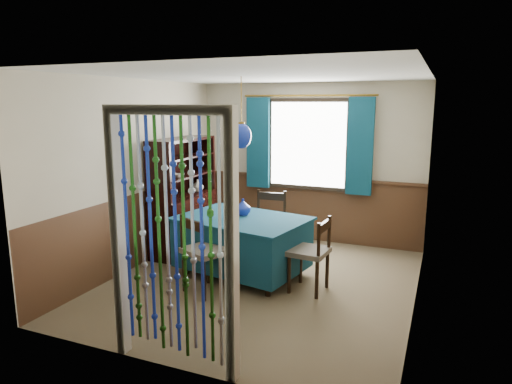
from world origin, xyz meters
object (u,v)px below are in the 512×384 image
at_px(chair_right, 311,252).
at_px(bowl_shelf, 177,175).
at_px(chair_far, 268,224).
at_px(vase_table, 243,208).
at_px(pendant_lamp, 241,136).
at_px(dining_table, 242,242).
at_px(chair_left, 186,230).
at_px(vase_sideboard, 198,185).
at_px(sideboard, 183,212).
at_px(chair_near, 204,252).

bearing_deg(chair_right, bowl_shelf, 80.81).
xyz_separation_m(chair_far, bowl_shelf, (-1.24, -0.37, 0.67)).
distance_m(chair_far, vase_table, 0.71).
distance_m(vase_table, bowl_shelf, 1.19).
relative_size(chair_right, pendant_lamp, 1.04).
height_order(dining_table, chair_far, chair_far).
distance_m(chair_far, chair_right, 1.27).
xyz_separation_m(dining_table, chair_left, (-0.95, 0.20, -0.00)).
height_order(chair_far, pendant_lamp, pendant_lamp).
bearing_deg(dining_table, chair_left, 178.77).
bearing_deg(chair_right, vase_sideboard, 67.73).
relative_size(vase_table, bowl_shelf, 0.99).
xyz_separation_m(vase_table, bowl_shelf, (-1.12, 0.23, 0.32)).
bearing_deg(chair_right, chair_far, 49.39).
relative_size(chair_far, vase_sideboard, 4.60).
xyz_separation_m(dining_table, pendant_lamp, (0.00, -0.00, 1.35)).
bearing_deg(vase_sideboard, chair_right, -27.10).
relative_size(chair_left, chair_right, 0.92).
relative_size(pendant_lamp, vase_table, 4.42).
bearing_deg(vase_table, dining_table, -70.77).
bearing_deg(vase_sideboard, vase_table, -35.14).
distance_m(sideboard, vase_table, 1.29).
bearing_deg(chair_far, dining_table, 80.13).
bearing_deg(bowl_shelf, chair_near, -46.72).
xyz_separation_m(sideboard, vase_table, (1.18, -0.45, 0.27)).
height_order(chair_far, chair_right, chair_far).
xyz_separation_m(chair_near, pendant_lamp, (0.18, 0.69, 1.30)).
bearing_deg(pendant_lamp, vase_sideboard, 141.67).
xyz_separation_m(chair_far, chair_left, (-1.02, -0.54, -0.07)).
distance_m(dining_table, bowl_shelf, 1.43).
distance_m(chair_right, vase_table, 1.12).
relative_size(chair_near, chair_far, 0.98).
bearing_deg(sideboard, bowl_shelf, -75.73).
bearing_deg(chair_left, sideboard, -141.38).
xyz_separation_m(bowl_shelf, vase_sideboard, (0.00, 0.56, -0.23)).
bearing_deg(chair_right, chair_left, 84.04).
distance_m(chair_near, chair_right, 1.25).
bearing_deg(chair_near, chair_far, 103.81).
relative_size(sideboard, pendant_lamp, 1.96).
bearing_deg(chair_right, vase_table, 78.23).
relative_size(sideboard, vase_sideboard, 8.12).
distance_m(dining_table, vase_sideboard, 1.57).
distance_m(pendant_lamp, bowl_shelf, 1.37).
bearing_deg(chair_far, vase_table, 74.51).
bearing_deg(sideboard, chair_right, -19.81).
bearing_deg(vase_table, pendant_lamp, -70.77).
bearing_deg(sideboard, vase_table, -21.80).
relative_size(chair_near, vase_table, 4.81).
relative_size(chair_right, vase_sideboard, 4.29).
bearing_deg(bowl_shelf, chair_right, -14.01).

